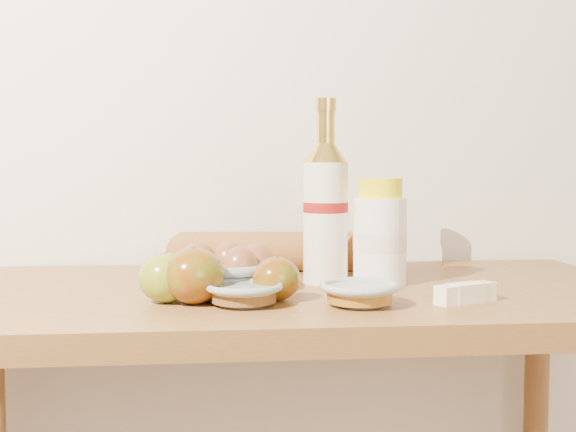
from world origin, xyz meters
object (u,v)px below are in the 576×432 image
Objects in this scene: table at (286,361)px; bourbon_bottle at (326,209)px; egg_bowl at (222,270)px; baguette at (285,251)px; cream_bottle at (380,235)px.

table is 0.26m from bourbon_bottle.
baguette is (0.12, 0.19, 0.01)m from egg_bowl.
baguette is at bearing 91.95° from bourbon_bottle.
bourbon_bottle is 0.21m from egg_bowl.
cream_bottle is (0.16, 0.02, 0.21)m from table.
baguette is (-0.06, 0.14, -0.09)m from bourbon_bottle.
cream_bottle is 0.27m from egg_bowl.
cream_bottle is at bearing -32.79° from bourbon_bottle.
table is 0.26m from cream_bottle.
bourbon_bottle reaches higher than baguette.
cream_bottle reaches higher than table.
cream_bottle is 0.22m from baguette.
table is at bearing -168.75° from cream_bottle.
bourbon_bottle is 0.10m from cream_bottle.
egg_bowl reaches higher than table.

